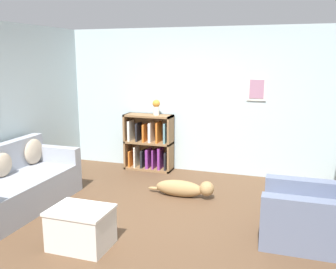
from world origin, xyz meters
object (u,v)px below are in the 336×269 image
at_px(couch, 14,186).
at_px(dog, 184,188).
at_px(recliner_chair, 316,215).
at_px(bookshelf, 149,144).
at_px(coffee_table, 81,227).
at_px(vase, 156,106).

relative_size(couch, dog, 1.82).
height_order(recliner_chair, dog, recliner_chair).
bearing_deg(recliner_chair, couch, -176.10).
height_order(couch, bookshelf, bookshelf).
distance_m(couch, dog, 2.44).
relative_size(couch, coffee_table, 2.89).
bearing_deg(bookshelf, vase, -7.08).
relative_size(recliner_chair, vase, 3.70).
distance_m(couch, coffee_table, 1.61).
distance_m(couch, recliner_chair, 3.95).
xyz_separation_m(recliner_chair, vase, (-2.68, 2.05, 0.88)).
xyz_separation_m(bookshelf, vase, (0.15, -0.02, 0.71)).
xyz_separation_m(coffee_table, vase, (-0.19, 2.99, 0.96)).
bearing_deg(coffee_table, dog, 69.63).
bearing_deg(dog, coffee_table, -110.37).
xyz_separation_m(couch, dog, (2.14, 1.16, -0.19)).
bearing_deg(coffee_table, vase, 93.70).
bearing_deg(dog, bookshelf, 130.82).
relative_size(dog, vase, 3.71).
distance_m(coffee_table, dog, 1.95).
height_order(couch, vase, vase).
bearing_deg(dog, recliner_chair, -26.18).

